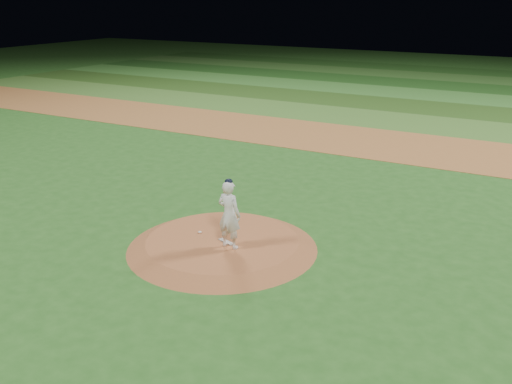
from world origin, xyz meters
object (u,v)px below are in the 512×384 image
(pitchers_mound, at_px, (222,244))
(rosin_bag, at_px, (200,232))
(pitcher_on_mound, at_px, (229,214))
(pitching_rubber, at_px, (226,242))

(pitchers_mound, height_order, rosin_bag, rosin_bag)
(pitchers_mound, bearing_deg, pitcher_on_mound, -35.39)
(pitchers_mound, xyz_separation_m, rosin_bag, (-0.84, 0.09, 0.15))
(pitcher_on_mound, bearing_deg, rosin_bag, 162.61)
(pitching_rubber, bearing_deg, pitchers_mound, 174.00)
(pitcher_on_mound, bearing_deg, pitching_rubber, 137.61)
(rosin_bag, xyz_separation_m, pitcher_on_mound, (1.29, -0.40, 0.96))
(rosin_bag, bearing_deg, pitcher_on_mound, -17.39)
(pitching_rubber, height_order, pitcher_on_mound, pitcher_on_mound)
(pitchers_mound, distance_m, pitcher_on_mound, 1.24)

